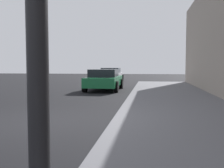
{
  "coord_description": "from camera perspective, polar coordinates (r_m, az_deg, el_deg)",
  "views": [
    {
      "loc": [
        2.92,
        -6.71,
        1.51
      ],
      "look_at": [
        1.63,
        2.45,
        0.86
      ],
      "focal_mm": 42.92,
      "sensor_mm": 36.0,
      "label": 1
    }
  ],
  "objects": [
    {
      "name": "ground_plane",
      "position": [
        7.47,
        -15.34,
        -7.79
      ],
      "size": [
        80.0,
        80.0,
        0.0
      ],
      "primitive_type": "plane",
      "color": "black"
    },
    {
      "name": "car_silver",
      "position": [
        24.47,
        -0.17,
        1.98
      ],
      "size": [
        1.99,
        4.21,
        1.27
      ],
      "color": "#B7B7BF",
      "rests_on": "ground_plane"
    },
    {
      "name": "car_green",
      "position": [
        16.15,
        -1.69,
        0.94
      ],
      "size": [
        2.0,
        4.08,
        1.27
      ],
      "color": "#196638",
      "rests_on": "ground_plane"
    },
    {
      "name": "sidewalk",
      "position": [
        6.95,
        16.91,
        -8.08
      ],
      "size": [
        4.0,
        32.0,
        0.15
      ],
      "primitive_type": "cube",
      "color": "#5B5B60",
      "rests_on": "ground_plane"
    }
  ]
}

